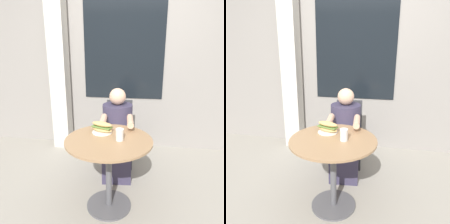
# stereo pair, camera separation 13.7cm
# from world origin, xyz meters

# --- Properties ---
(ground_plane) EXTENTS (8.00, 8.00, 0.00)m
(ground_plane) POSITION_xyz_m (0.00, 0.00, 0.00)
(ground_plane) COLOR gray
(storefront_wall) EXTENTS (8.00, 0.09, 2.80)m
(storefront_wall) POSITION_xyz_m (-0.00, 1.53, 1.40)
(storefront_wall) COLOR gray
(storefront_wall) RESTS_ON ground_plane
(lattice_pillar) EXTENTS (0.25, 0.25, 2.40)m
(lattice_pillar) POSITION_xyz_m (-0.96, 1.35, 1.20)
(lattice_pillar) COLOR beige
(lattice_pillar) RESTS_ON ground_plane
(cafe_table) EXTENTS (0.83, 0.83, 0.74)m
(cafe_table) POSITION_xyz_m (0.00, 0.00, 0.55)
(cafe_table) COLOR #997551
(cafe_table) RESTS_ON ground_plane
(diner_chair) EXTENTS (0.41, 0.41, 0.87)m
(diner_chair) POSITION_xyz_m (0.00, 0.96, 0.52)
(diner_chair) COLOR #333338
(diner_chair) RESTS_ON ground_plane
(seated_diner) EXTENTS (0.40, 0.66, 1.11)m
(seated_diner) POSITION_xyz_m (0.01, 0.60, 0.48)
(seated_diner) COLOR #38334C
(seated_diner) RESTS_ON ground_plane
(sandwich_on_plate) EXTENTS (0.23, 0.20, 0.11)m
(sandwich_on_plate) POSITION_xyz_m (-0.09, 0.16, 0.80)
(sandwich_on_plate) COLOR white
(sandwich_on_plate) RESTS_ON cafe_table
(drink_cup) EXTENTS (0.08, 0.08, 0.11)m
(drink_cup) POSITION_xyz_m (0.10, -0.01, 0.80)
(drink_cup) COLOR silver
(drink_cup) RESTS_ON cafe_table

